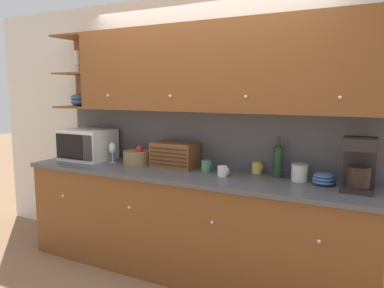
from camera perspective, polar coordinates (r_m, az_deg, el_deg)
name	(u,v)px	position (r m, az deg, el deg)	size (l,w,h in m)	color
ground_plane	(202,258)	(3.98, 1.60, -17.01)	(24.00, 24.00, 0.00)	#896647
wall_back	(204,131)	(3.65, 1.89, 2.00)	(5.64, 0.06, 2.60)	silver
counter_unit	(187,223)	(3.52, -0.76, -11.93)	(3.26, 0.68, 0.96)	brown
backsplash_panel	(203,138)	(3.63, 1.63, 0.86)	(3.24, 0.01, 0.55)	#4C4C51
upper_cabinets	(211,68)	(3.37, 2.98, 11.44)	(3.24, 0.39, 0.76)	brown
microwave	(88,145)	(4.15, -15.63, -0.08)	(0.52, 0.41, 0.32)	silver
wine_glass	(112,149)	(3.92, -12.04, -0.74)	(0.08, 0.08, 0.21)	silver
fruit_basket	(138,157)	(3.84, -8.24, -1.93)	(0.29, 0.29, 0.19)	#937047
bread_box	(175,155)	(3.61, -2.63, -1.66)	(0.43, 0.26, 0.24)	brown
mug_patterned_third	(206,166)	(3.41, 2.20, -3.35)	(0.10, 0.09, 0.10)	#4C845B
mug	(223,171)	(3.24, 4.72, -4.14)	(0.10, 0.09, 0.09)	silver
mug_blue_second	(257,168)	(3.40, 9.91, -3.55)	(0.10, 0.09, 0.10)	gold
wine_bottle	(278,159)	(3.26, 12.96, -2.28)	(0.08, 0.08, 0.34)	#19381E
storage_canister	(299,172)	(3.18, 16.06, -4.16)	(0.14, 0.14, 0.14)	silver
bowl_stack_on_counter	(324,179)	(3.12, 19.44, -5.04)	(0.18, 0.18, 0.09)	#3D5B93
coffee_maker	(359,164)	(3.00, 24.11, -2.81)	(0.22, 0.24, 0.39)	black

